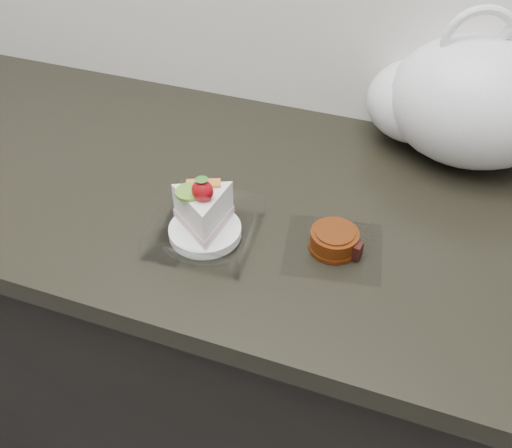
{
  "coord_description": "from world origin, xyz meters",
  "views": [
    {
      "loc": [
        0.35,
        0.95,
        1.52
      ],
      "look_at": [
        0.12,
        1.57,
        0.94
      ],
      "focal_mm": 40.0,
      "sensor_mm": 36.0,
      "label": 1
    }
  ],
  "objects": [
    {
      "name": "counter",
      "position": [
        0.0,
        1.69,
        0.45
      ],
      "size": [
        2.04,
        0.64,
        0.9
      ],
      "color": "black",
      "rests_on": "ground"
    },
    {
      "name": "cake_tray",
      "position": [
        0.04,
        1.56,
        0.93
      ],
      "size": [
        0.17,
        0.17,
        0.12
      ],
      "rotation": [
        0.0,
        0.0,
        0.08
      ],
      "color": "white",
      "rests_on": "counter"
    },
    {
      "name": "mooncake_wrap",
      "position": [
        0.24,
        1.6,
        0.91
      ],
      "size": [
        0.17,
        0.17,
        0.04
      ],
      "rotation": [
        0.0,
        0.0,
        0.35
      ],
      "color": "white",
      "rests_on": "counter"
    },
    {
      "name": "plastic_bag",
      "position": [
        0.39,
        1.93,
        1.01
      ],
      "size": [
        0.36,
        0.26,
        0.29
      ],
      "rotation": [
        0.0,
        0.0,
        0.05
      ],
      "color": "white",
      "rests_on": "counter"
    }
  ]
}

